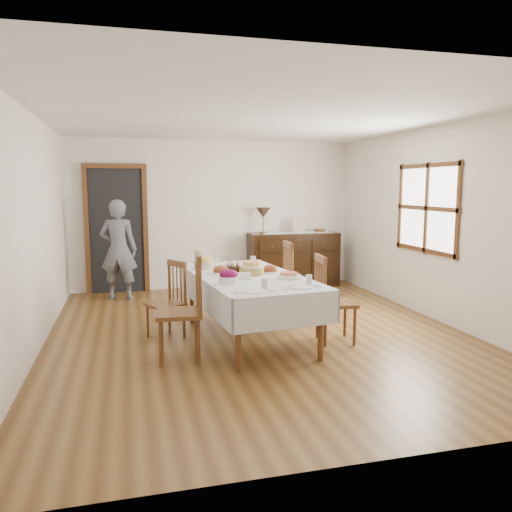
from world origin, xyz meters
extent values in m
plane|color=brown|center=(0.00, 0.00, 0.00)|extent=(6.00, 6.00, 0.00)
cube|color=white|center=(0.00, 0.00, 2.60)|extent=(5.00, 6.00, 0.02)
cube|color=white|center=(0.00, 3.00, 1.30)|extent=(5.00, 0.02, 2.60)
cube|color=white|center=(0.00, -3.00, 1.30)|extent=(5.00, 0.02, 2.60)
cube|color=white|center=(-2.50, 0.00, 1.30)|extent=(0.02, 6.00, 2.60)
cube|color=white|center=(2.50, 0.00, 1.30)|extent=(0.02, 6.00, 2.60)
cube|color=white|center=(2.49, 0.30, 1.50)|extent=(0.02, 1.30, 1.10)
cube|color=#583318|center=(2.48, 0.30, 1.50)|extent=(0.03, 1.46, 1.26)
cube|color=black|center=(-1.70, 2.96, 1.05)|extent=(0.90, 0.06, 2.10)
cube|color=#583318|center=(-1.70, 2.94, 1.05)|extent=(1.04, 0.08, 2.18)
cube|color=silver|center=(-0.17, -0.21, 0.75)|extent=(1.34, 2.31, 0.04)
cylinder|color=#583318|center=(-0.51, -1.20, 0.36)|extent=(0.06, 0.06, 0.71)
cylinder|color=#583318|center=(0.38, -1.10, 0.36)|extent=(0.06, 0.06, 0.71)
cylinder|color=#583318|center=(-0.73, 0.68, 0.36)|extent=(0.06, 0.06, 0.71)
cylinder|color=#583318|center=(0.17, 0.79, 0.36)|extent=(0.06, 0.06, 0.71)
cube|color=silver|center=(-0.73, -0.27, 0.60)|extent=(0.27, 2.23, 0.34)
cube|color=silver|center=(0.38, -0.15, 0.60)|extent=(0.27, 2.23, 0.34)
cube|color=silver|center=(-0.05, -1.31, 0.60)|extent=(1.14, 0.15, 0.34)
cube|color=silver|center=(-0.30, 0.89, 0.60)|extent=(1.14, 0.15, 0.34)
cube|color=#583318|center=(-1.03, -0.72, 0.50)|extent=(0.50, 0.50, 0.04)
cylinder|color=#583318|center=(-1.21, -0.51, 0.24)|extent=(0.04, 0.04, 0.48)
cylinder|color=#583318|center=(-1.24, -0.89, 0.24)|extent=(0.04, 0.04, 0.48)
cylinder|color=#583318|center=(-0.83, -0.54, 0.24)|extent=(0.04, 0.04, 0.48)
cylinder|color=#583318|center=(-0.86, -0.92, 0.24)|extent=(0.04, 0.04, 0.48)
cylinder|color=#583318|center=(-0.81, -0.53, 0.81)|extent=(0.04, 0.04, 0.62)
cylinder|color=#583318|center=(-0.84, -0.93, 0.81)|extent=(0.04, 0.04, 0.62)
cube|color=#583318|center=(-0.83, -0.73, 1.07)|extent=(0.08, 0.44, 0.09)
cylinder|color=#583318|center=(-0.82, -0.63, 0.78)|extent=(0.02, 0.02, 0.51)
cylinder|color=#583318|center=(-0.83, -0.73, 0.78)|extent=(0.02, 0.02, 0.51)
cylinder|color=#583318|center=(-0.83, -0.83, 0.78)|extent=(0.02, 0.02, 0.51)
cube|color=#583318|center=(-1.11, 0.09, 0.41)|extent=(0.52, 0.52, 0.04)
cylinder|color=#583318|center=(-1.32, 0.15, 0.19)|extent=(0.03, 0.03, 0.39)
cylinder|color=#583318|center=(-1.17, -0.12, 0.19)|extent=(0.03, 0.03, 0.39)
cylinder|color=#583318|center=(-1.05, 0.30, 0.19)|extent=(0.03, 0.03, 0.39)
cylinder|color=#583318|center=(-0.90, 0.03, 0.19)|extent=(0.03, 0.03, 0.39)
cylinder|color=#583318|center=(-1.04, 0.32, 0.66)|extent=(0.04, 0.04, 0.51)
cylinder|color=#583318|center=(-0.88, 0.03, 0.66)|extent=(0.04, 0.04, 0.51)
cube|color=#583318|center=(-0.96, 0.17, 0.88)|extent=(0.21, 0.33, 0.07)
cylinder|color=#583318|center=(-1.00, 0.25, 0.64)|extent=(0.02, 0.02, 0.42)
cylinder|color=#583318|center=(-0.96, 0.17, 0.64)|extent=(0.02, 0.02, 0.42)
cylinder|color=#583318|center=(-0.92, 0.10, 0.64)|extent=(0.02, 0.02, 0.42)
cube|color=#583318|center=(0.79, -0.54, 0.45)|extent=(0.47, 0.47, 0.04)
cylinder|color=#583318|center=(0.95, -0.73, 0.22)|extent=(0.04, 0.04, 0.43)
cylinder|color=#583318|center=(0.98, -0.39, 0.22)|extent=(0.04, 0.04, 0.43)
cylinder|color=#583318|center=(0.60, -0.69, 0.22)|extent=(0.04, 0.04, 0.43)
cylinder|color=#583318|center=(0.64, -0.35, 0.22)|extent=(0.04, 0.04, 0.43)
cylinder|color=#583318|center=(0.58, -0.70, 0.74)|extent=(0.04, 0.04, 0.56)
cylinder|color=#583318|center=(0.62, -0.34, 0.74)|extent=(0.04, 0.04, 0.56)
cube|color=#583318|center=(0.60, -0.52, 0.98)|extent=(0.08, 0.41, 0.08)
cylinder|color=#583318|center=(0.59, -0.61, 0.72)|extent=(0.02, 0.02, 0.46)
cylinder|color=#583318|center=(0.60, -0.52, 0.72)|extent=(0.02, 0.02, 0.46)
cylinder|color=#583318|center=(0.61, -0.43, 0.72)|extent=(0.02, 0.02, 0.46)
cube|color=#583318|center=(0.71, 0.38, 0.48)|extent=(0.48, 0.48, 0.04)
cylinder|color=#583318|center=(0.88, 0.18, 0.23)|extent=(0.04, 0.04, 0.46)
cylinder|color=#583318|center=(0.91, 0.55, 0.23)|extent=(0.04, 0.04, 0.46)
cylinder|color=#583318|center=(0.52, 0.21, 0.23)|extent=(0.04, 0.04, 0.46)
cylinder|color=#583318|center=(0.54, 0.57, 0.23)|extent=(0.04, 0.04, 0.46)
cylinder|color=#583318|center=(0.50, 0.20, 0.78)|extent=(0.04, 0.04, 0.60)
cylinder|color=#583318|center=(0.52, 0.58, 0.78)|extent=(0.04, 0.04, 0.60)
cube|color=#583318|center=(0.51, 0.39, 1.04)|extent=(0.07, 0.43, 0.09)
cylinder|color=#583318|center=(0.50, 0.29, 0.76)|extent=(0.02, 0.02, 0.49)
cylinder|color=#583318|center=(0.51, 0.39, 0.76)|extent=(0.02, 0.02, 0.49)
cylinder|color=#583318|center=(0.52, 0.49, 0.76)|extent=(0.02, 0.02, 0.49)
cube|color=black|center=(1.37, 2.72, 0.48)|extent=(1.62, 0.54, 0.97)
cube|color=black|center=(0.89, 2.44, 0.78)|extent=(0.45, 0.02, 0.19)
sphere|color=brown|center=(0.89, 2.42, 0.78)|extent=(0.03, 0.03, 0.03)
cube|color=black|center=(1.37, 2.44, 0.78)|extent=(0.45, 0.02, 0.19)
sphere|color=brown|center=(1.37, 2.42, 0.78)|extent=(0.03, 0.03, 0.03)
cube|color=black|center=(1.86, 2.44, 0.78)|extent=(0.45, 0.02, 0.19)
sphere|color=brown|center=(1.86, 2.42, 0.78)|extent=(0.03, 0.03, 0.03)
imported|color=slate|center=(-1.67, 2.40, 0.85)|extent=(0.60, 0.46, 1.71)
cylinder|color=olive|center=(-0.12, -0.18, 0.82)|extent=(0.29, 0.29, 0.09)
cylinder|color=white|center=(-0.12, -0.18, 0.87)|extent=(0.26, 0.26, 0.02)
sphere|color=tan|center=(-0.05, -0.18, 0.90)|extent=(0.08, 0.08, 0.08)
sphere|color=tan|center=(-0.07, -0.12, 0.90)|extent=(0.08, 0.08, 0.08)
sphere|color=tan|center=(-0.12, -0.10, 0.90)|extent=(0.08, 0.08, 0.08)
sphere|color=tan|center=(-0.17, -0.12, 0.90)|extent=(0.08, 0.08, 0.08)
sphere|color=tan|center=(-0.20, -0.18, 0.90)|extent=(0.08, 0.08, 0.08)
sphere|color=tan|center=(-0.17, -0.23, 0.90)|extent=(0.08, 0.08, 0.08)
sphere|color=tan|center=(-0.12, -0.25, 0.90)|extent=(0.08, 0.08, 0.08)
sphere|color=tan|center=(-0.07, -0.23, 0.90)|extent=(0.08, 0.08, 0.08)
cylinder|color=black|center=(-0.27, 0.14, 0.80)|extent=(0.27, 0.27, 0.06)
ellipsoid|color=pink|center=(-0.19, 0.14, 0.85)|extent=(0.05, 0.05, 0.06)
ellipsoid|color=#85E4F9|center=(-0.22, 0.20, 0.85)|extent=(0.05, 0.05, 0.06)
ellipsoid|color=#82D279|center=(-0.28, 0.21, 0.85)|extent=(0.05, 0.05, 0.06)
ellipsoid|color=#F79A52|center=(-0.33, 0.17, 0.85)|extent=(0.05, 0.05, 0.06)
ellipsoid|color=#CF9FEC|center=(-0.33, 0.11, 0.85)|extent=(0.05, 0.05, 0.06)
ellipsoid|color=#E6DC70|center=(-0.28, 0.07, 0.85)|extent=(0.05, 0.05, 0.06)
ellipsoid|color=pink|center=(-0.22, 0.08, 0.85)|extent=(0.05, 0.05, 0.06)
cylinder|color=white|center=(-0.45, 0.01, 0.78)|extent=(0.29, 0.29, 0.02)
ellipsoid|color=maroon|center=(-0.45, 0.01, 0.81)|extent=(0.19, 0.16, 0.11)
cylinder|color=white|center=(0.13, -0.10, 0.78)|extent=(0.27, 0.27, 0.02)
ellipsoid|color=maroon|center=(0.13, -0.10, 0.81)|extent=(0.19, 0.16, 0.11)
cylinder|color=white|center=(-0.49, -0.62, 0.81)|extent=(0.22, 0.22, 0.07)
ellipsoid|color=maroon|center=(-0.49, -0.62, 0.87)|extent=(0.20, 0.17, 0.11)
cylinder|color=white|center=(0.02, 0.27, 0.80)|extent=(0.20, 0.20, 0.06)
cylinder|color=orange|center=(0.02, 0.27, 0.84)|extent=(0.18, 0.18, 0.03)
cylinder|color=beige|center=(-0.60, 0.43, 0.82)|extent=(0.26, 0.26, 0.10)
cylinder|color=gold|center=(-0.60, 0.43, 0.89)|extent=(0.20, 0.20, 0.04)
cylinder|color=white|center=(0.22, -0.51, 0.79)|extent=(0.27, 0.27, 0.04)
cylinder|color=#D66442|center=(0.22, -0.51, 0.83)|extent=(0.20, 0.20, 0.02)
cube|color=white|center=(-0.27, -0.44, 0.81)|extent=(0.15, 0.11, 0.07)
cylinder|color=white|center=(-0.33, -1.11, 0.78)|extent=(0.25, 0.25, 0.01)
cube|color=white|center=(-0.50, -1.11, 0.77)|extent=(0.09, 0.13, 0.01)
cube|color=silver|center=(-0.50, -1.11, 0.78)|extent=(0.03, 0.16, 0.01)
cube|color=silver|center=(-0.17, -1.11, 0.77)|extent=(0.03, 0.18, 0.01)
cube|color=silver|center=(-0.13, -1.11, 0.77)|extent=(0.03, 0.14, 0.01)
cylinder|color=silver|center=(-0.18, -0.96, 0.82)|extent=(0.07, 0.07, 0.10)
cylinder|color=white|center=(0.17, -1.04, 0.78)|extent=(0.25, 0.25, 0.01)
cube|color=white|center=(0.00, -1.04, 0.77)|extent=(0.09, 0.13, 0.01)
cube|color=silver|center=(0.00, -1.04, 0.78)|extent=(0.03, 0.16, 0.01)
cube|color=silver|center=(0.33, -1.04, 0.77)|extent=(0.03, 0.18, 0.01)
cube|color=silver|center=(0.37, -1.04, 0.77)|extent=(0.03, 0.14, 0.01)
cylinder|color=silver|center=(0.32, -0.89, 0.82)|extent=(0.07, 0.07, 0.10)
cylinder|color=silver|center=(-0.45, 0.49, 0.82)|extent=(0.06, 0.06, 0.11)
cylinder|color=silver|center=(0.08, 0.58, 0.82)|extent=(0.07, 0.07, 0.11)
cube|color=white|center=(1.42, 2.75, 0.97)|extent=(1.30, 0.35, 0.01)
cylinder|color=brown|center=(0.81, 2.72, 0.98)|extent=(0.12, 0.12, 0.03)
cylinder|color=brown|center=(0.81, 2.72, 1.12)|extent=(0.02, 0.02, 0.25)
cone|color=#3A241B|center=(0.81, 2.72, 1.34)|extent=(0.26, 0.26, 0.18)
cube|color=#C8A990|center=(1.45, 2.68, 1.11)|extent=(0.22, 0.08, 0.28)
cylinder|color=#583318|center=(1.88, 2.74, 1.00)|extent=(0.20, 0.20, 0.06)
camera|label=1|loc=(-1.51, -5.77, 1.80)|focal=35.00mm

